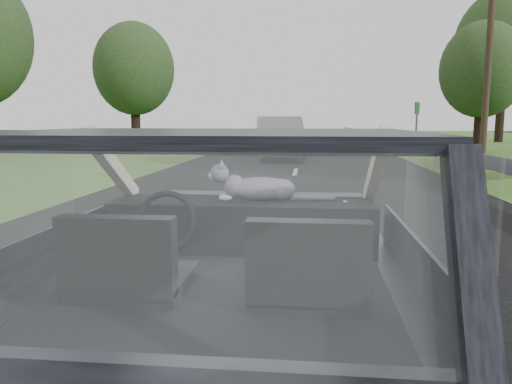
% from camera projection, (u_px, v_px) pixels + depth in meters
% --- Properties ---
extents(subject_car, '(1.80, 4.00, 1.45)m').
position_uv_depth(subject_car, '(227.00, 275.00, 2.47)').
color(subject_car, '#1F222B').
rests_on(subject_car, ground).
extents(dashboard, '(1.58, 0.45, 0.30)m').
position_uv_depth(dashboard, '(243.00, 224.00, 3.07)').
color(dashboard, black).
rests_on(dashboard, subject_car).
extents(driver_seat, '(0.50, 0.72, 0.42)m').
position_uv_depth(driver_seat, '(126.00, 258.00, 2.21)').
color(driver_seat, black).
rests_on(driver_seat, subject_car).
extents(passenger_seat, '(0.50, 0.72, 0.42)m').
position_uv_depth(passenger_seat, '(308.00, 264.00, 2.12)').
color(passenger_seat, black).
rests_on(passenger_seat, subject_car).
extents(steering_wheel, '(0.36, 0.36, 0.04)m').
position_uv_depth(steering_wheel, '(166.00, 222.00, 2.81)').
color(steering_wheel, black).
rests_on(steering_wheel, dashboard).
extents(cat, '(0.57, 0.24, 0.25)m').
position_uv_depth(cat, '(260.00, 187.00, 3.05)').
color(cat, gray).
rests_on(cat, dashboard).
extents(guardrail, '(0.05, 90.00, 0.32)m').
position_uv_depth(guardrail, '(474.00, 159.00, 11.88)').
color(guardrail, gray).
rests_on(guardrail, ground).
extents(other_car, '(2.56, 5.18, 1.64)m').
position_uv_depth(other_car, '(279.00, 138.00, 19.39)').
color(other_car, '#B3B6BC').
rests_on(other_car, ground).
extents(highway_sign, '(0.44, 0.89, 2.31)m').
position_uv_depth(highway_sign, '(416.00, 127.00, 23.15)').
color(highway_sign, '#0F4F1C').
rests_on(highway_sign, ground).
extents(utility_pole, '(0.36, 0.36, 8.37)m').
position_uv_depth(utility_pole, '(489.00, 54.00, 20.52)').
color(utility_pole, '#4D3928').
rests_on(utility_pole, ground).
extents(tree_2, '(4.35, 4.35, 5.89)m').
position_uv_depth(tree_2, '(481.00, 89.00, 23.38)').
color(tree_2, '#1A3213').
rests_on(tree_2, ground).
extents(tree_3, '(8.29, 8.29, 9.82)m').
position_uv_depth(tree_3, '(503.00, 68.00, 33.25)').
color(tree_3, '#1A3213').
rests_on(tree_3, ground).
extents(tree_6, '(4.65, 4.65, 6.46)m').
position_uv_depth(tree_6, '(135.00, 87.00, 26.68)').
color(tree_6, '#1A3213').
rests_on(tree_6, ground).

